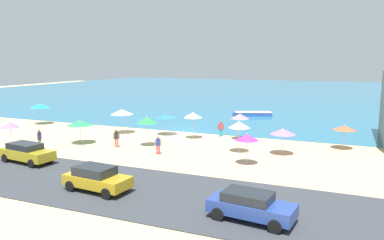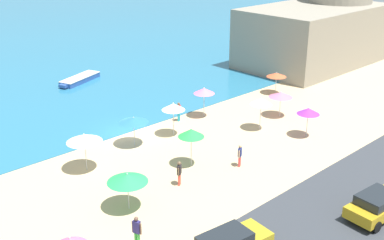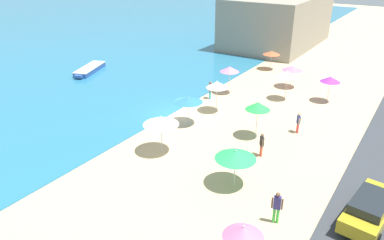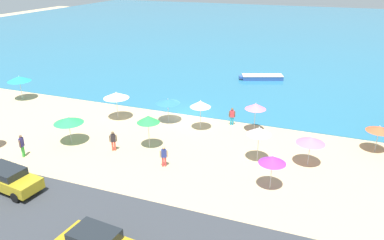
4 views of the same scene
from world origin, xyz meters
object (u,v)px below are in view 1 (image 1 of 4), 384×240
at_px(beach_umbrella_4, 193,115).
at_px(beach_umbrella_6, 240,116).
at_px(beach_umbrella_0, 40,106).
at_px(beach_umbrella_9, 166,116).
at_px(parked_car_0, 27,152).
at_px(beach_umbrella_8, 10,125).
at_px(skiff_nearshore, 253,114).
at_px(beach_umbrella_11, 122,112).
at_px(bather_1, 158,144).
at_px(beach_umbrella_2, 239,125).
at_px(beach_umbrella_1, 247,137).
at_px(beach_umbrella_5, 283,132).
at_px(parked_car_3, 97,178).
at_px(bather_0, 39,138).
at_px(beach_umbrella_10, 80,123).
at_px(parked_car_2, 251,205).
at_px(bather_3, 116,137).
at_px(beach_umbrella_3, 344,128).
at_px(beach_umbrella_7, 147,120).
at_px(bather_2, 221,128).

xyz_separation_m(beach_umbrella_4, beach_umbrella_6, (4.46, 1.21, -0.03)).
height_order(beach_umbrella_0, beach_umbrella_9, beach_umbrella_0).
bearing_deg(beach_umbrella_4, parked_car_0, -121.62).
relative_size(beach_umbrella_8, skiff_nearshore, 0.41).
xyz_separation_m(beach_umbrella_11, bather_1, (7.79, -6.58, -1.42)).
bearing_deg(beach_umbrella_2, beach_umbrella_1, -65.45).
relative_size(beach_umbrella_5, parked_car_3, 0.54).
height_order(beach_umbrella_11, bather_0, beach_umbrella_11).
distance_m(beach_umbrella_0, beach_umbrella_5, 29.89).
bearing_deg(beach_umbrella_11, beach_umbrella_9, 12.04).
relative_size(bather_0, parked_car_3, 0.42).
relative_size(beach_umbrella_4, beach_umbrella_11, 1.03).
xyz_separation_m(beach_umbrella_2, beach_umbrella_10, (-14.57, -2.37, -0.42)).
bearing_deg(beach_umbrella_11, parked_car_2, -42.43).
bearing_deg(parked_car_3, beach_umbrella_1, 53.85).
xyz_separation_m(beach_umbrella_9, bather_1, (3.10, -7.58, -1.11)).
bearing_deg(beach_umbrella_9, bather_3, -103.07).
relative_size(beach_umbrella_3, bather_1, 1.37).
bearing_deg(bather_3, beach_umbrella_1, -4.88).
relative_size(beach_umbrella_7, beach_umbrella_11, 1.05).
xyz_separation_m(beach_umbrella_10, parked_car_2, (18.81, -10.68, -1.15)).
distance_m(beach_umbrella_9, parked_car_3, 17.39).
bearing_deg(bather_1, beach_umbrella_8, -170.70).
distance_m(beach_umbrella_0, beach_umbrella_6, 24.83).
bearing_deg(bather_1, bather_0, -166.97).
relative_size(beach_umbrella_5, beach_umbrella_6, 0.84).
height_order(beach_umbrella_8, bather_3, beach_umbrella_8).
relative_size(parked_car_0, parked_car_3, 1.12).
bearing_deg(beach_umbrella_5, bather_3, -167.97).
xyz_separation_m(beach_umbrella_2, parked_car_0, (-13.90, -9.39, -1.54)).
xyz_separation_m(parked_car_0, skiff_nearshore, (10.09, 30.35, -0.51)).
distance_m(beach_umbrella_5, beach_umbrella_8, 24.23).
bearing_deg(bather_2, parked_car_2, -67.66).
xyz_separation_m(beach_umbrella_4, skiff_nearshore, (1.97, 17.16, -2.03)).
relative_size(beach_umbrella_7, parked_car_0, 0.59).
bearing_deg(beach_umbrella_0, beach_umbrella_7, -16.81).
distance_m(bather_0, skiff_nearshore, 29.38).
bearing_deg(beach_umbrella_2, skiff_nearshore, 100.29).
xyz_separation_m(bather_0, parked_car_3, (11.24, -6.91, -0.16)).
xyz_separation_m(beach_umbrella_7, bather_1, (2.33, -2.28, -1.53)).
height_order(beach_umbrella_3, beach_umbrella_8, beach_umbrella_8).
distance_m(bather_1, parked_car_3, 9.36).
height_order(beach_umbrella_9, beach_umbrella_10, beach_umbrella_10).
bearing_deg(bather_1, beach_umbrella_11, 139.81).
height_order(beach_umbrella_10, parked_car_2, beach_umbrella_10).
bearing_deg(beach_umbrella_6, beach_umbrella_5, -41.74).
distance_m(bather_1, bather_2, 9.28).
xyz_separation_m(beach_umbrella_8, bather_1, (13.94, 2.28, -1.04)).
xyz_separation_m(beach_umbrella_10, bather_1, (8.59, -0.80, -1.08)).
bearing_deg(bather_3, parked_car_2, -35.83).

